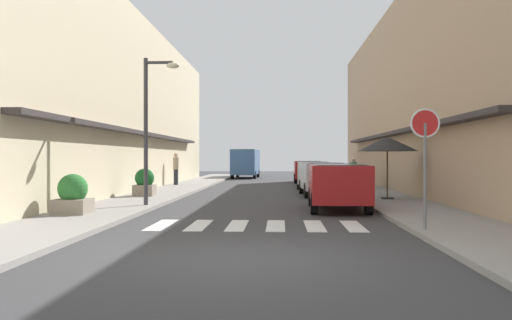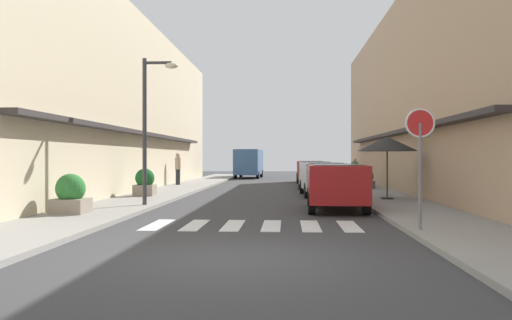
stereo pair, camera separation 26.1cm
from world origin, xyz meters
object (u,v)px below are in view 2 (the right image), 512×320
(planter_far, at_px, (367,179))
(planter_midblock, at_px, (145,183))
(parked_car_near, at_px, (336,182))
(parked_car_mid, at_px, (323,175))
(pedestrian_walking_far, at_px, (178,168))
(planter_corner, at_px, (71,195))
(parked_car_far, at_px, (315,172))
(parked_car_distant, at_px, (310,169))
(delivery_van, at_px, (249,161))
(round_street_sign, at_px, (420,137))
(pedestrian_walking_near, at_px, (355,173))
(street_lamp, at_px, (151,114))
(cafe_umbrella, at_px, (387,144))

(planter_far, bearing_deg, planter_midblock, -148.82)
(parked_car_near, xyz_separation_m, planter_midblock, (-7.42, 4.52, -0.27))
(parked_car_mid, xyz_separation_m, pedestrian_walking_far, (-7.87, 6.95, 0.17))
(planter_corner, bearing_deg, parked_car_far, 62.70)
(parked_car_distant, bearing_deg, delivery_van, 119.98)
(parked_car_distant, bearing_deg, planter_far, -72.91)
(parked_car_far, distance_m, pedestrian_walking_far, 7.95)
(round_street_sign, xyz_separation_m, pedestrian_walking_near, (0.44, 14.58, -1.20))
(round_street_sign, xyz_separation_m, planter_far, (1.22, 15.88, -1.57))
(street_lamp, relative_size, planter_midblock, 4.34)
(planter_corner, relative_size, planter_far, 1.16)
(parked_car_near, height_order, planter_far, parked_car_near)
(street_lamp, xyz_separation_m, planter_corner, (-1.55, -2.81, -2.50))
(street_lamp, xyz_separation_m, pedestrian_walking_far, (-1.79, 13.10, -2.04))
(delivery_van, relative_size, planter_far, 5.68)
(planter_midblock, height_order, pedestrian_walking_near, pedestrian_walking_near)
(planter_corner, xyz_separation_m, pedestrian_walking_far, (-0.23, 15.90, 0.46))
(parked_car_mid, bearing_deg, pedestrian_walking_near, 57.72)
(parked_car_mid, bearing_deg, parked_car_far, 90.00)
(pedestrian_walking_near, bearing_deg, parked_car_far, 84.87)
(parked_car_far, xyz_separation_m, pedestrian_walking_near, (1.75, -3.08, 0.02))
(parked_car_near, height_order, planter_corner, parked_car_near)
(pedestrian_walking_far, bearing_deg, round_street_sign, 25.07)
(delivery_van, xyz_separation_m, round_street_sign, (6.02, -32.30, 0.74))
(parked_car_mid, relative_size, planter_corner, 3.86)
(parked_car_distant, bearing_deg, cafe_umbrella, -81.87)
(parked_car_distant, relative_size, round_street_sign, 1.69)
(parked_car_distant, height_order, planter_far, parked_car_distant)
(delivery_van, bearing_deg, planter_far, -66.18)
(planter_corner, xyz_separation_m, planter_far, (10.18, 13.03, -0.06))
(parked_car_mid, height_order, parked_car_far, same)
(parked_car_mid, bearing_deg, planter_corner, -130.49)
(parked_car_mid, distance_m, round_street_sign, 11.94)
(street_lamp, bearing_deg, planter_far, 49.83)
(planter_midblock, bearing_deg, pedestrian_walking_near, 27.24)
(planter_far, xyz_separation_m, pedestrian_walking_near, (-0.79, -1.30, 0.37))
(planter_midblock, height_order, planter_far, planter_midblock)
(parked_car_far, distance_m, planter_corner, 16.67)
(planter_far, bearing_deg, street_lamp, -130.17)
(parked_car_far, height_order, pedestrian_walking_far, pedestrian_walking_far)
(parked_car_far, distance_m, planter_midblock, 10.77)
(parked_car_distant, height_order, pedestrian_walking_far, pedestrian_walking_far)
(parked_car_far, distance_m, delivery_van, 15.38)
(parked_car_near, distance_m, parked_car_far, 12.33)
(street_lamp, bearing_deg, parked_car_far, 63.10)
(pedestrian_walking_near, bearing_deg, parked_car_mid, -157.01)
(parked_car_mid, distance_m, parked_car_far, 5.86)
(planter_corner, bearing_deg, street_lamp, 61.02)
(delivery_van, relative_size, pedestrian_walking_far, 2.99)
(planter_midblock, relative_size, pedestrian_walking_far, 0.61)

